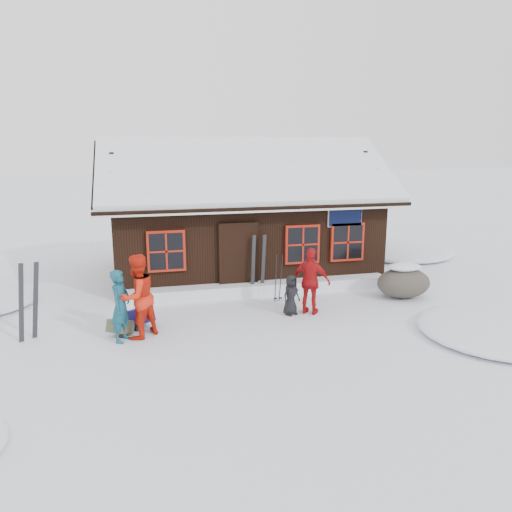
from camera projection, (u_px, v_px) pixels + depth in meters
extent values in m
plane|color=white|center=(222.00, 326.00, 11.81)|extent=(120.00, 120.00, 0.00)
cube|color=black|center=(240.00, 234.00, 16.61)|extent=(8.00, 5.00, 2.50)
cube|color=black|center=(250.00, 173.00, 14.74)|extent=(8.90, 3.14, 1.88)
cube|color=black|center=(231.00, 168.00, 17.53)|extent=(8.90, 3.14, 1.88)
cube|color=white|center=(250.00, 168.00, 14.70)|extent=(8.72, 3.07, 1.86)
cube|color=white|center=(231.00, 164.00, 17.50)|extent=(8.72, 3.07, 1.86)
cube|color=white|center=(240.00, 143.00, 15.94)|extent=(8.81, 0.22, 0.14)
cube|color=silver|center=(262.00, 209.00, 13.54)|extent=(8.90, 0.10, 0.20)
cube|color=black|center=(238.00, 259.00, 14.11)|extent=(1.00, 0.10, 2.00)
cube|color=black|center=(345.00, 215.00, 14.56)|extent=(1.00, 0.06, 0.60)
cube|color=maroon|center=(166.00, 251.00, 13.57)|extent=(1.04, 0.10, 1.14)
cube|color=black|center=(166.00, 251.00, 13.53)|extent=(0.90, 0.04, 1.00)
cube|color=maroon|center=(302.00, 244.00, 14.46)|extent=(1.04, 0.10, 1.14)
cube|color=black|center=(303.00, 245.00, 14.42)|extent=(0.90, 0.04, 1.00)
cube|color=maroon|center=(347.00, 242.00, 14.78)|extent=(1.04, 0.10, 1.14)
cube|color=black|center=(348.00, 242.00, 14.74)|extent=(0.90, 0.04, 1.00)
cube|color=white|center=(260.00, 288.00, 14.25)|extent=(7.60, 0.60, 0.35)
ellipsoid|color=white|center=(498.00, 334.00, 11.29)|extent=(3.60, 3.60, 0.43)
ellipsoid|color=white|center=(399.00, 254.00, 19.32)|extent=(4.00, 4.00, 0.48)
imported|color=#13495B|center=(121.00, 306.00, 10.76)|extent=(0.59, 0.69, 1.60)
imported|color=red|center=(137.00, 296.00, 10.94)|extent=(1.16, 1.14, 1.89)
imported|color=#AC1114|center=(311.00, 281.00, 12.47)|extent=(1.04, 0.93, 1.70)
imported|color=black|center=(291.00, 295.00, 12.48)|extent=(0.59, 0.51, 1.03)
ellipsoid|color=#534C42|center=(403.00, 283.00, 13.89)|extent=(1.51, 1.13, 0.83)
ellipsoid|color=white|center=(404.00, 271.00, 13.81)|extent=(0.95, 0.69, 0.21)
cube|color=black|center=(21.00, 304.00, 10.77)|extent=(0.23, 0.22, 1.78)
cube|color=black|center=(36.00, 301.00, 10.94)|extent=(0.30, 0.07, 1.78)
cube|color=black|center=(253.00, 266.00, 14.00)|extent=(0.17, 0.06, 1.78)
cube|color=black|center=(263.00, 266.00, 14.06)|extent=(0.17, 0.06, 1.78)
cylinder|color=black|center=(276.00, 279.00, 13.48)|extent=(0.09, 0.12, 1.34)
cylinder|color=black|center=(281.00, 279.00, 13.52)|extent=(0.09, 0.12, 1.34)
cube|color=#171354|center=(138.00, 320.00, 11.69)|extent=(0.77, 0.81, 0.35)
cube|color=#4B4F38|center=(121.00, 329.00, 11.21)|extent=(0.62, 0.65, 0.28)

